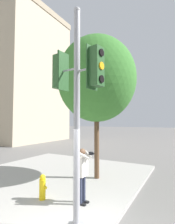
{
  "coord_description": "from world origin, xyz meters",
  "views": [
    {
      "loc": [
        -3.21,
        -2.11,
        2.68
      ],
      "look_at": [
        1.21,
        0.38,
        2.95
      ],
      "focal_mm": 28.0,
      "sensor_mm": 36.0,
      "label": 1
    }
  ],
  "objects_px": {
    "person_photographer": "(83,170)",
    "fire_hydrant": "(42,187)",
    "traffic_signal_pole": "(77,96)",
    "street_tree": "(97,79)"
  },
  "relations": [
    {
      "from": "person_photographer",
      "to": "fire_hydrant",
      "type": "relative_size",
      "value": 2.1
    },
    {
      "from": "fire_hydrant",
      "to": "traffic_signal_pole",
      "type": "bearing_deg",
      "value": -112.83
    },
    {
      "from": "traffic_signal_pole",
      "to": "fire_hydrant",
      "type": "relative_size",
      "value": 6.77
    },
    {
      "from": "person_photographer",
      "to": "fire_hydrant",
      "type": "height_order",
      "value": "person_photographer"
    },
    {
      "from": "traffic_signal_pole",
      "to": "person_photographer",
      "type": "relative_size",
      "value": 3.23
    },
    {
      "from": "person_photographer",
      "to": "street_tree",
      "type": "relative_size",
      "value": 0.26
    },
    {
      "from": "traffic_signal_pole",
      "to": "person_photographer",
      "type": "distance_m",
      "value": 2.5
    },
    {
      "from": "street_tree",
      "to": "fire_hydrant",
      "type": "bearing_deg",
      "value": 168.09
    },
    {
      "from": "traffic_signal_pole",
      "to": "street_tree",
      "type": "height_order",
      "value": "street_tree"
    },
    {
      "from": "fire_hydrant",
      "to": "person_photographer",
      "type": "bearing_deg",
      "value": -72.35
    }
  ]
}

